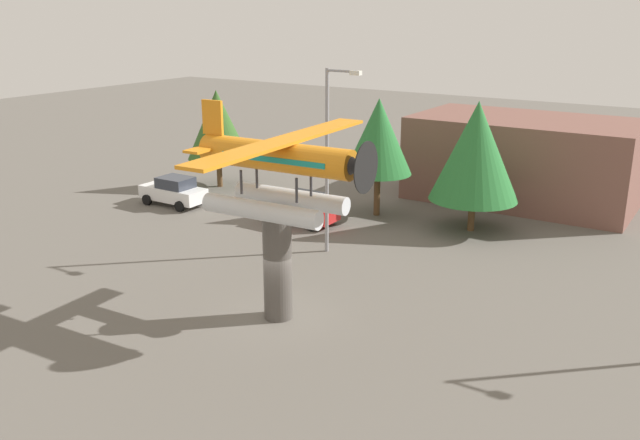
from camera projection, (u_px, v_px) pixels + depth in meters
ground_plane at (279, 317)px, 26.53m from camera, size 140.00×140.00×0.00m
display_pedestal at (278, 266)px, 25.90m from camera, size 1.10×1.10×4.23m
floatplane_monument at (279, 170)px, 24.70m from camera, size 6.96×10.44×4.00m
car_near_white at (174, 191)px, 41.31m from camera, size 4.20×2.02×1.76m
car_mid_red at (302, 208)px, 37.82m from camera, size 4.20×2.02×1.76m
streetlight_primary at (330, 150)px, 32.08m from camera, size 1.84×0.28×8.89m
storefront_building at (524, 159)px, 41.99m from camera, size 13.26×7.66×5.12m
tree_west at (217, 125)px, 44.62m from camera, size 4.05×4.05×6.45m
tree_east at (378, 137)px, 38.20m from camera, size 3.85×3.85×6.76m
tree_center_back at (476, 151)px, 35.54m from camera, size 4.71×4.71×6.97m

